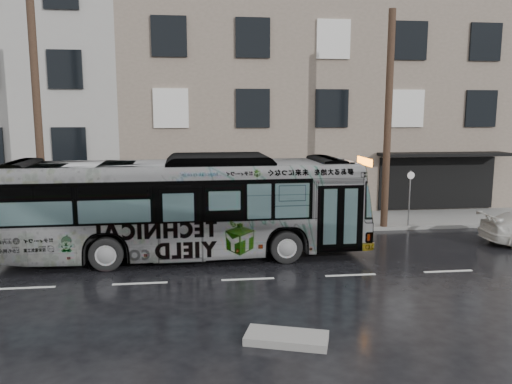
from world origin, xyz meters
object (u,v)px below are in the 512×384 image
Objects in this scene: sign_post at (409,198)px; bus at (184,206)px; utility_pole_rear at (38,122)px; utility_pole_front at (388,121)px.

bus reaches higher than sign_post.
utility_pole_rear is 3.75× the size of sign_post.
utility_pole_front is at bearing -71.41° from bus.
sign_post is (15.10, 0.00, -3.30)m from utility_pole_rear.
utility_pole_front reaches higher than bus.
utility_pole_front and utility_pole_rear have the same top height.
utility_pole_front is 3.75× the size of sign_post.
utility_pole_front is at bearing 180.00° from sign_post.
utility_pole_rear reaches higher than bus.
utility_pole_rear is (-14.00, 0.00, 0.00)m from utility_pole_front.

